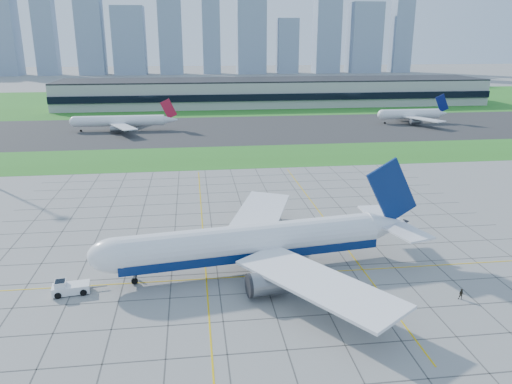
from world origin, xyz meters
TOP-DOWN VIEW (x-y plane):
  - ground at (0.00, 0.00)m, footprint 1400.00×1400.00m
  - grass_median at (0.00, 90.00)m, footprint 700.00×35.00m
  - asphalt_taxiway at (0.00, 145.00)m, footprint 700.00×75.00m
  - grass_far at (0.00, 255.00)m, footprint 700.00×145.00m
  - apron_markings at (0.43, 11.09)m, footprint 120.00×130.00m
  - terminal at (40.00, 229.87)m, footprint 260.00×43.00m
  - city_skyline at (-8.71, 520.00)m, footprint 523.00×32.40m
  - airliner at (-1.37, 0.59)m, footprint 60.10×60.50m
  - pushback_tug at (-32.25, -4.29)m, footprint 8.63×3.66m
  - crew_near at (-22.01, -0.60)m, footprint 0.74×0.78m
  - crew_far at (29.94, -14.33)m, footprint 1.11×1.03m
  - distant_jet_1 at (-42.71, 147.60)m, footprint 44.87×42.66m
  - distant_jet_2 at (94.67, 150.92)m, footprint 33.62×42.66m

SIDE VIEW (x-z plane):
  - ground at x=0.00m, z-range 0.00..0.00m
  - apron_markings at x=0.43m, z-range 0.00..0.03m
  - grass_median at x=0.00m, z-range 0.00..0.04m
  - grass_far at x=0.00m, z-range 0.00..0.04m
  - asphalt_taxiway at x=0.00m, z-range 0.01..0.05m
  - crew_near at x=-22.01m, z-range 0.00..1.79m
  - crew_far at x=29.94m, z-range 0.00..1.82m
  - pushback_tug at x=-32.25m, z-range -0.13..2.24m
  - distant_jet_2 at x=94.67m, z-range -2.55..11.52m
  - distant_jet_1 at x=-42.71m, z-range -2.55..11.53m
  - airliner at x=-1.37m, z-range -4.30..14.68m
  - terminal at x=40.00m, z-range -0.01..15.79m
  - city_skyline at x=-8.71m, z-range -20.91..139.09m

